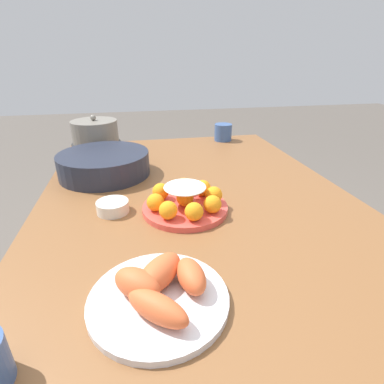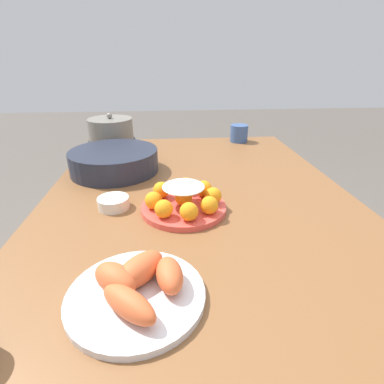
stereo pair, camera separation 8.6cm
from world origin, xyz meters
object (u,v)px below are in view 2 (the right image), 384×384
object	(u,v)px
dining_table	(199,225)
warming_pot	(112,135)
sauce_bowl	(113,202)
seafood_platter	(137,287)
cup_near	(239,133)
cake_plate	(184,201)
serving_bowl	(114,160)

from	to	relation	value
dining_table	warming_pot	world-z (taller)	warming_pot
dining_table	sauce_bowl	xyz separation A→B (m)	(-0.04, 0.25, 0.11)
seafood_platter	cup_near	size ratio (longest dim) A/B	2.88
sauce_bowl	cake_plate	bearing A→B (deg)	-99.09
serving_bowl	cup_near	xyz separation A→B (m)	(0.37, -0.55, -0.00)
dining_table	warming_pot	distance (m)	0.66
seafood_platter	cake_plate	bearing A→B (deg)	-17.85
serving_bowl	cup_near	distance (m)	0.67
dining_table	cake_plate	size ratio (longest dim) A/B	6.01
sauce_bowl	serving_bowl	bearing A→B (deg)	7.48
dining_table	cake_plate	xyz separation A→B (m)	(-0.07, 0.05, 0.12)
dining_table	warming_pot	bearing A→B (deg)	32.07
cake_plate	sauce_bowl	distance (m)	0.20
cup_near	warming_pot	xyz separation A→B (m)	(-0.09, 0.60, 0.03)
cake_plate	cup_near	distance (m)	0.77
cake_plate	sauce_bowl	bearing A→B (deg)	80.91
sauce_bowl	warming_pot	distance (m)	0.59
seafood_platter	cup_near	distance (m)	1.11
cake_plate	serving_bowl	xyz separation A→B (m)	(0.33, 0.24, 0.01)
sauce_bowl	warming_pot	world-z (taller)	warming_pot
cake_plate	serving_bowl	distance (m)	0.41
cake_plate	warming_pot	xyz separation A→B (m)	(0.61, 0.29, 0.04)
warming_pot	cup_near	bearing A→B (deg)	-81.45
serving_bowl	cup_near	bearing A→B (deg)	-56.05
sauce_bowl	seafood_platter	size ratio (longest dim) A/B	0.36
serving_bowl	seafood_platter	world-z (taller)	serving_bowl
serving_bowl	warming_pot	bearing A→B (deg)	10.22
warming_pot	sauce_bowl	bearing A→B (deg)	-171.18
cake_plate	warming_pot	bearing A→B (deg)	25.35
cake_plate	cup_near	bearing A→B (deg)	-24.25
cake_plate	cup_near	world-z (taller)	cup_near
cake_plate	warming_pot	size ratio (longest dim) A/B	1.14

